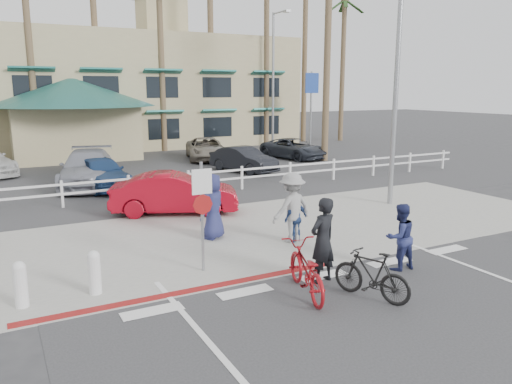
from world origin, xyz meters
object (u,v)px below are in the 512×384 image
bike_red (306,270)px  bike_black (371,275)px  car_white_sedan (175,193)px  sign_post (202,211)px

bike_red → bike_black: size_ratio=1.21×
bike_red → car_white_sedan: (-0.14, 7.89, 0.16)m
sign_post → bike_red: (1.37, -2.27, -0.90)m
bike_red → bike_black: bearing=158.3°
bike_black → bike_red: bearing=-58.3°
sign_post → car_white_sedan: size_ratio=0.68×
bike_black → car_white_sedan: car_white_sedan is taller
sign_post → bike_red: 2.80m
car_white_sedan → bike_red: bearing=-156.6°
bike_red → car_white_sedan: bearing=-74.1°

